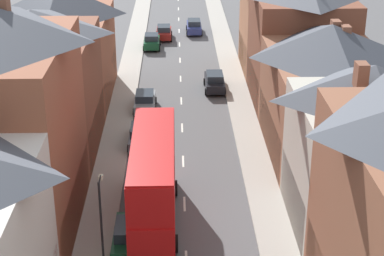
# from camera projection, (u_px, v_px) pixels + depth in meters

# --- Properties ---
(pavement_left) EXTENTS (2.20, 104.00, 0.14)m
(pavement_left) POSITION_uv_depth(u_px,v_px,m) (120.00, 118.00, 52.68)
(pavement_left) COLOR #A8A399
(pavement_left) RESTS_ON ground
(pavement_right) EXTENTS (2.20, 104.00, 0.14)m
(pavement_right) POSITION_uv_depth(u_px,v_px,m) (243.00, 117.00, 52.92)
(pavement_right) COLOR #A8A399
(pavement_right) RESTS_ON ground
(centre_line_dashes) EXTENTS (0.14, 97.80, 0.01)m
(centre_line_dashes) POSITION_uv_depth(u_px,v_px,m) (182.00, 128.00, 50.99)
(centre_line_dashes) COLOR silver
(centre_line_dashes) RESTS_ON ground
(terrace_row_right) EXTENTS (8.00, 65.89, 13.25)m
(terrace_row_right) POSITION_uv_depth(u_px,v_px,m) (367.00, 136.00, 35.79)
(terrace_row_right) COLOR #ADB2B7
(terrace_row_right) RESTS_ON ground
(double_decker_bus_lead) EXTENTS (2.74, 10.80, 5.30)m
(double_decker_bus_lead) POSITION_uv_depth(u_px,v_px,m) (153.00, 181.00, 36.85)
(double_decker_bus_lead) COLOR red
(double_decker_bus_lead) RESTS_ON ground
(car_near_blue) EXTENTS (1.90, 4.20, 1.70)m
(car_near_blue) POSITION_uv_depth(u_px,v_px,m) (129.00, 236.00, 35.10)
(car_near_blue) COLOR #144728
(car_near_blue) RESTS_ON ground
(car_near_silver) EXTENTS (1.90, 4.42, 1.68)m
(car_near_silver) POSITION_uv_depth(u_px,v_px,m) (194.00, 26.00, 77.24)
(car_near_silver) COLOR navy
(car_near_silver) RESTS_ON ground
(car_parked_right_a) EXTENTS (1.90, 4.12, 1.62)m
(car_parked_right_a) POSITION_uv_depth(u_px,v_px,m) (164.00, 32.00, 74.87)
(car_parked_right_a) COLOR maroon
(car_parked_right_a) RESTS_ON ground
(car_mid_black) EXTENTS (1.90, 4.39, 1.60)m
(car_mid_black) POSITION_uv_depth(u_px,v_px,m) (141.00, 135.00, 47.73)
(car_mid_black) COLOR #4C515B
(car_mid_black) RESTS_ON ground
(car_parked_left_b) EXTENTS (1.90, 3.83, 1.67)m
(car_parked_left_b) POSITION_uv_depth(u_px,v_px,m) (152.00, 41.00, 71.19)
(car_parked_left_b) COLOR #144728
(car_parked_left_b) RESTS_ON ground
(car_mid_white) EXTENTS (1.90, 4.48, 1.67)m
(car_mid_white) POSITION_uv_depth(u_px,v_px,m) (215.00, 81.00, 58.80)
(car_mid_white) COLOR black
(car_mid_white) RESTS_ON ground
(car_far_grey) EXTENTS (1.90, 4.29, 1.63)m
(car_far_grey) POSITION_uv_depth(u_px,v_px,m) (145.00, 101.00, 54.23)
(car_far_grey) COLOR gray
(car_far_grey) RESTS_ON ground
(street_lamp) EXTENTS (0.20, 1.12, 5.50)m
(street_lamp) POSITION_uv_depth(u_px,v_px,m) (101.00, 221.00, 32.02)
(street_lamp) COLOR black
(street_lamp) RESTS_ON ground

